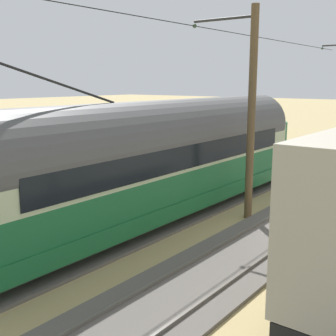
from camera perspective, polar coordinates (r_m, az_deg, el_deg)
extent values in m
cube|color=#56514C|center=(16.02, 15.53, -6.97)|extent=(2.80, 80.00, 0.10)
cube|color=#59544C|center=(16.26, 13.19, -6.25)|extent=(0.07, 80.00, 0.08)
cube|color=#59544C|center=(15.76, 17.97, -7.08)|extent=(0.07, 80.00, 0.08)
cube|color=#56514C|center=(17.82, 3.49, -4.72)|extent=(2.80, 80.00, 0.10)
cube|color=#59544C|center=(18.19, 1.62, -4.08)|extent=(0.07, 80.00, 0.08)
cube|color=#59544C|center=(17.42, 5.45, -4.82)|extent=(0.07, 80.00, 0.08)
cube|color=#196033|center=(15.99, -0.76, -4.13)|extent=(2.65, 15.96, 0.55)
cube|color=#196033|center=(15.81, -0.76, -1.51)|extent=(2.55, 15.96, 0.95)
cube|color=#B7C699|center=(15.62, -0.77, 2.07)|extent=(2.55, 15.96, 1.05)
cylinder|color=#4C4C4C|center=(15.54, -0.78, 3.98)|extent=(2.65, 15.64, 2.65)
cylinder|color=#196033|center=(22.42, 11.92, 2.70)|extent=(2.55, 2.55, 2.55)
cube|color=black|center=(23.32, 13.24, 5.47)|extent=(1.63, 0.08, 0.36)
cube|color=black|center=(23.39, 13.25, 4.72)|extent=(1.73, 0.06, 0.80)
cube|color=black|center=(14.86, 3.15, 1.58)|extent=(0.04, 13.40, 0.80)
cube|color=black|center=(16.45, -4.32, 2.50)|extent=(0.04, 13.40, 0.80)
cylinder|color=silver|center=(23.59, 13.23, 2.44)|extent=(0.24, 0.06, 0.24)
cube|color=gray|center=(23.69, 13.07, 0.22)|extent=(1.94, 0.12, 0.20)
cylinder|color=black|center=(12.31, -13.70, 10.53)|extent=(0.07, 3.94, 1.18)
cylinder|color=black|center=(19.83, 10.09, -1.70)|extent=(0.10, 0.76, 0.76)
cylinder|color=black|center=(20.51, 6.54, -1.17)|extent=(0.10, 0.76, 0.76)
cylinder|color=black|center=(12.10, -13.39, -10.34)|extent=(0.10, 0.76, 0.76)
cylinder|color=black|center=(13.19, -17.38, -8.72)|extent=(0.10, 0.76, 0.76)
cylinder|color=black|center=(9.75, 20.89, -16.03)|extent=(0.10, 0.84, 0.84)
sphere|color=#334733|center=(29.90, 19.47, 14.52)|extent=(0.16, 0.16, 0.16)
cylinder|color=brown|center=(15.79, 10.83, 6.74)|extent=(0.28, 0.28, 7.52)
cylinder|color=#2D2D2D|center=(16.48, 7.25, 18.74)|extent=(2.47, 0.10, 0.10)
sphere|color=#334733|center=(17.12, 3.48, 18.02)|extent=(0.16, 0.16, 0.16)
cube|color=#2D2316|center=(17.60, -13.53, -5.09)|extent=(0.24, 2.40, 0.18)
cube|color=#2D2316|center=(17.82, -14.14, -4.91)|extent=(0.24, 2.40, 0.18)
cube|color=#2D2316|center=(18.05, -14.73, -4.74)|extent=(0.24, 2.40, 0.18)
cube|color=#2D2316|center=(17.96, -13.41, -4.16)|extent=(2.40, 0.24, 0.18)
cube|color=#2D2316|center=(17.78, -14.16, -4.35)|extent=(2.40, 0.24, 0.18)
cube|color=#2D2316|center=(17.60, -14.93, -4.55)|extent=(2.40, 0.24, 0.18)
cube|color=#2D2316|center=(17.50, -13.58, -3.96)|extent=(0.24, 2.40, 0.18)
cube|color=#2D2316|center=(17.73, -14.19, -3.79)|extent=(0.24, 2.40, 0.18)
cube|color=#2D2316|center=(17.96, -14.79, -3.63)|extent=(0.24, 2.40, 0.18)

